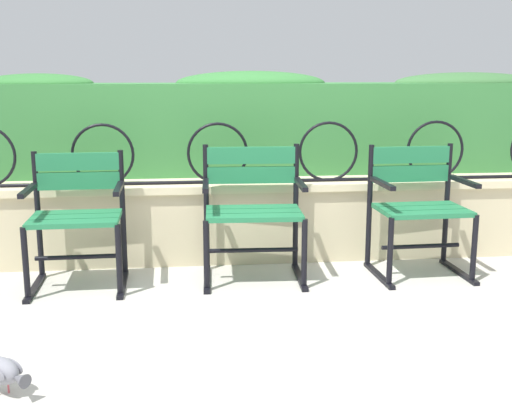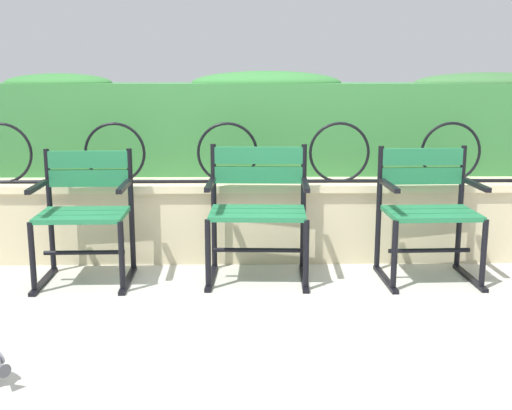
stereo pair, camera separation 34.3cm
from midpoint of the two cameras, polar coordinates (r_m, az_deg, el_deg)
ground_plane at (r=3.75m, az=2.69°, el=-8.79°), size 60.00×60.00×0.00m
stone_wall at (r=4.59m, az=1.98°, el=-1.28°), size 6.38×0.41×0.56m
iron_arch_fence at (r=4.43m, az=-0.03°, el=4.32°), size 5.86×0.02×0.42m
hedge_row at (r=4.94m, az=2.19°, el=7.20°), size 6.25×0.56×0.76m
park_chair_left at (r=4.17m, az=-12.61°, el=-0.48°), size 0.58×0.53×0.82m
park_chair_centre at (r=4.13m, az=2.56°, el=-0.19°), size 0.66×0.55×0.85m
park_chair_right at (r=4.31m, az=17.14°, el=-0.28°), size 0.61×0.54×0.84m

